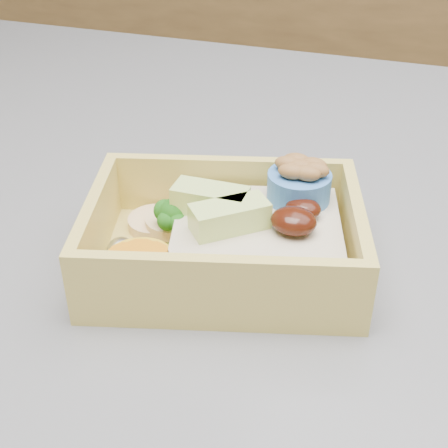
% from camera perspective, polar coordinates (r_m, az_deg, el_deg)
% --- Properties ---
extents(bento_box, '(0.19, 0.16, 0.06)m').
position_cam_1_polar(bento_box, '(0.39, 0.78, -1.21)').
color(bento_box, '#D5BD58').
rests_on(bento_box, island).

